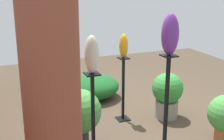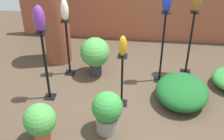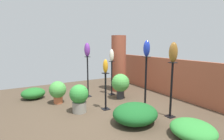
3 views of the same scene
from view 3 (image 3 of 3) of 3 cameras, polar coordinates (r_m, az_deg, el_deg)
name	(u,v)px [view 3 (image 3 of 3)]	position (r m, az deg, el deg)	size (l,w,h in m)	color
ground_plane	(103,111)	(4.84, -2.82, -13.35)	(8.00, 8.00, 0.00)	#4C3D2D
brick_wall_back	(173,78)	(6.30, 19.25, -2.45)	(5.60, 0.12, 1.30)	#9E5138
brick_pillar	(119,63)	(6.67, 2.16, 2.14)	(0.55, 0.55, 2.11)	brown
pedestal_cobalt	(146,87)	(4.67, 10.89, -5.44)	(0.20, 0.20, 1.48)	black
pedestal_amber	(106,93)	(4.83, -2.11, -7.52)	(0.20, 0.20, 1.03)	black
pedestal_ivory	(112,79)	(6.20, -0.10, -3.09)	(0.20, 0.20, 1.20)	black
pedestal_violet	(88,78)	(6.00, -7.91, -2.73)	(0.20, 0.20, 1.38)	black
pedestal_bronze	(171,92)	(4.54, 18.76, -6.89)	(0.20, 0.20, 1.37)	black
art_vase_cobalt	(147,48)	(4.54, 11.25, 6.93)	(0.18, 0.16, 0.41)	#192D9E
art_vase_amber	(105,66)	(4.68, -2.16, 1.27)	(0.14, 0.13, 0.37)	orange
art_vase_ivory	(112,55)	(6.08, -0.10, 4.86)	(0.15, 0.16, 0.42)	beige
art_vase_violet	(87,50)	(5.89, -8.11, 6.58)	(0.20, 0.19, 0.46)	#6B2D8C
art_vase_bronze	(173,52)	(4.39, 19.38, 5.47)	(0.20, 0.21, 0.48)	brown
potted_plant_mid_left	(120,84)	(5.77, 2.79, -4.47)	(0.59, 0.59, 0.83)	#2D2D33
potted_plant_back_center	(79,97)	(4.73, -10.69, -8.66)	(0.50, 0.50, 0.75)	gray
potted_plant_front_left	(58,91)	(5.58, -17.31, -6.45)	(0.51, 0.51, 0.68)	#B25B38
foliage_bed_east	(33,93)	(6.38, -24.30, -6.95)	(0.66, 0.75, 0.36)	#236B28
foliage_bed_west	(193,130)	(3.89, 24.88, -17.22)	(0.88, 0.82, 0.33)	#338C38
foliage_bed_center	(135,114)	(4.15, 7.57, -13.91)	(0.96, 1.06, 0.45)	#195923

